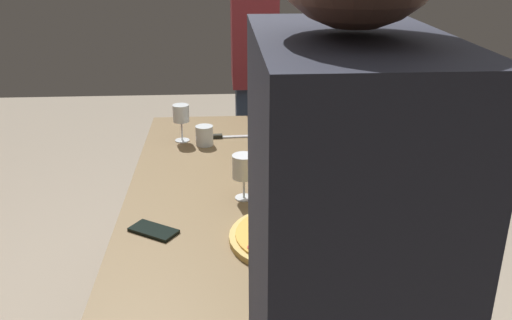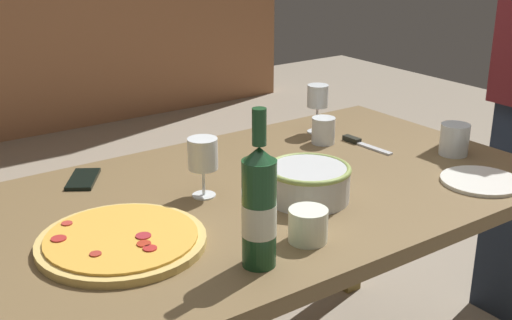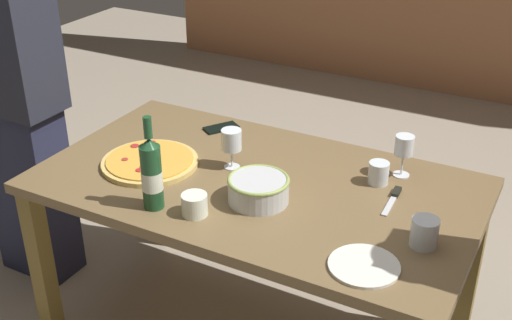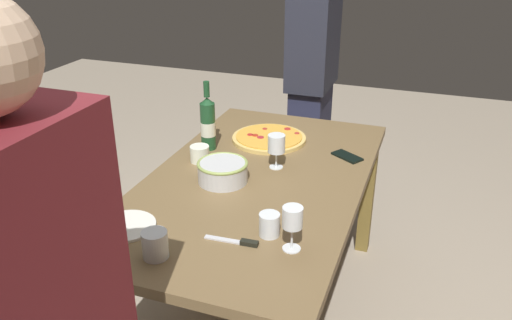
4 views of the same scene
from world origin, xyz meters
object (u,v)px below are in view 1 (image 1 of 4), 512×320
at_px(wine_glass_by_bottle, 181,115).
at_px(cell_phone, 154,231).
at_px(cup_amber, 272,115).
at_px(person_host, 254,76).
at_px(cup_spare, 343,178).
at_px(side_plate, 317,132).
at_px(wine_glass_near_pizza, 244,169).
at_px(wine_bottle, 362,171).
at_px(cup_ceramic, 204,136).
at_px(pizza_knife, 224,136).
at_px(serving_bowl, 288,161).
at_px(dining_table, 256,205).
at_px(pizza, 293,236).

xyz_separation_m(wine_glass_by_bottle, cell_phone, (-0.80, 0.04, -0.11)).
relative_size(cup_amber, person_host, 0.06).
distance_m(cup_spare, side_plate, 0.60).
bearing_deg(cup_spare, wine_glass_near_pizza, 99.41).
bearing_deg(wine_bottle, cup_ceramic, 39.71).
height_order(cup_ceramic, pizza_knife, cup_ceramic).
distance_m(serving_bowl, cup_amber, 0.57).
distance_m(cup_ceramic, cup_spare, 0.68).
xyz_separation_m(cup_amber, person_host, (0.57, 0.05, 0.05)).
height_order(cup_amber, cup_spare, cup_amber).
height_order(cup_ceramic, person_host, person_host).
distance_m(dining_table, wine_glass_by_bottle, 0.58).
relative_size(cup_ceramic, side_plate, 0.39).
relative_size(wine_bottle, wine_glass_by_bottle, 2.08).
relative_size(pizza, cup_ceramic, 4.43).
distance_m(wine_glass_near_pizza, person_host, 1.35).
relative_size(pizza, person_host, 0.22).
xyz_separation_m(cup_spare, side_plate, (0.60, -0.01, -0.03)).
bearing_deg(wine_bottle, person_host, 10.18).
relative_size(wine_glass_near_pizza, cup_amber, 1.64).
bearing_deg(dining_table, cup_ceramic, 25.84).
bearing_deg(pizza, cup_spare, -32.31).
bearing_deg(cup_amber, side_plate, -122.51).
bearing_deg(cup_amber, wine_bottle, -166.68).
relative_size(dining_table, cup_spare, 18.27).
bearing_deg(dining_table, pizza, -169.09).
xyz_separation_m(wine_bottle, pizza_knife, (0.70, 0.43, -0.12)).
relative_size(dining_table, cup_amber, 16.91).
height_order(wine_bottle, wine_glass_by_bottle, wine_bottle).
height_order(side_plate, pizza_knife, pizza_knife).
height_order(cup_ceramic, cell_phone, cup_ceramic).
bearing_deg(wine_glass_near_pizza, person_host, -4.78).
xyz_separation_m(serving_bowl, cup_ceramic, (0.32, 0.31, -0.01)).
relative_size(dining_table, side_plate, 7.46).
relative_size(wine_glass_by_bottle, cup_amber, 1.70).
relative_size(wine_glass_near_pizza, wine_glass_by_bottle, 0.97).
distance_m(cup_spare, cell_phone, 0.68).
height_order(cup_spare, cell_phone, cup_spare).
height_order(dining_table, pizza, pizza).
height_order(wine_glass_near_pizza, cup_spare, wine_glass_near_pizza).
bearing_deg(wine_glass_near_pizza, cup_spare, -80.59).
xyz_separation_m(serving_bowl, side_plate, (0.45, -0.19, -0.04)).
bearing_deg(side_plate, dining_table, 149.63).
distance_m(cup_spare, pizza_knife, 0.69).
relative_size(cup_spare, person_host, 0.05).
distance_m(serving_bowl, wine_glass_by_bottle, 0.57).
xyz_separation_m(dining_table, pizza_knife, (0.48, 0.11, 0.10)).
bearing_deg(pizza, serving_bowl, -4.84).
distance_m(cup_ceramic, cell_phone, 0.75).
bearing_deg(cup_spare, dining_table, 76.41).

